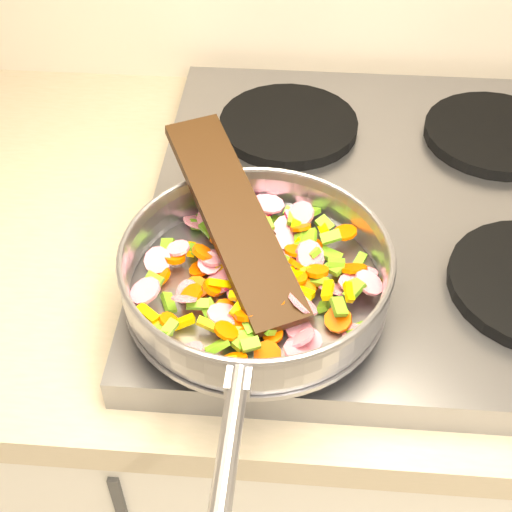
{
  "coord_description": "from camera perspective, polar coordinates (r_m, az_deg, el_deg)",
  "views": [
    {
      "loc": [
        -0.82,
        0.98,
        1.5
      ],
      "look_at": [
        -0.86,
        1.48,
        1.01
      ],
      "focal_mm": 50.0,
      "sensor_mm": 36.0,
      "label": 1
    }
  ],
  "objects": [
    {
      "name": "cooktop",
      "position": [
        0.91,
        11.01,
        3.47
      ],
      "size": [
        0.6,
        0.6,
        0.04
      ],
      "primitive_type": "cube",
      "color": "#939399",
      "rests_on": "counter_top"
    },
    {
      "name": "grate_fl",
      "position": [
        0.78,
        1.67,
        -1.1
      ],
      "size": [
        0.19,
        0.19,
        0.02
      ],
      "primitive_type": "cylinder",
      "color": "black",
      "rests_on": "cooktop"
    },
    {
      "name": "grate_bl",
      "position": [
        1.0,
        2.61,
        10.44
      ],
      "size": [
        0.19,
        0.19,
        0.02
      ],
      "primitive_type": "cylinder",
      "color": "black",
      "rests_on": "cooktop"
    },
    {
      "name": "grate_br",
      "position": [
        1.03,
        18.59,
        9.23
      ],
      "size": [
        0.19,
        0.19,
        0.02
      ],
      "primitive_type": "cylinder",
      "color": "black",
      "rests_on": "cooktop"
    },
    {
      "name": "saute_pan",
      "position": [
        0.72,
        -0.02,
        -1.27
      ],
      "size": [
        0.32,
        0.49,
        0.06
      ],
      "rotation": [
        0.0,
        0.0,
        -0.02
      ],
      "color": "#9E9EA5",
      "rests_on": "grate_fl"
    },
    {
      "name": "vegetable_heap",
      "position": [
        0.74,
        0.54,
        -1.49
      ],
      "size": [
        0.27,
        0.26,
        0.05
      ],
      "color": "#62A61B",
      "rests_on": "saute_pan"
    },
    {
      "name": "wooden_spatula",
      "position": [
        0.74,
        -1.79,
        3.15
      ],
      "size": [
        0.17,
        0.26,
        0.08
      ],
      "primitive_type": "cube",
      "rotation": [
        0.0,
        -0.27,
        2.05
      ],
      "color": "black",
      "rests_on": "saute_pan"
    }
  ]
}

